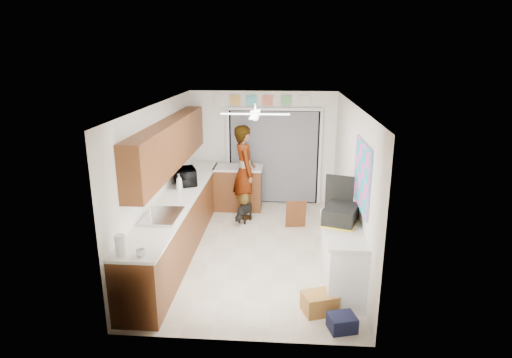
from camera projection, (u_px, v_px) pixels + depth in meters
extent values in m
plane|color=beige|center=(254.00, 248.00, 7.48)|extent=(5.00, 5.00, 0.00)
plane|color=white|center=(254.00, 105.00, 6.76)|extent=(5.00, 5.00, 0.00)
plane|color=white|center=(263.00, 148.00, 9.51)|extent=(3.20, 0.00, 3.20)
plane|color=white|center=(237.00, 245.00, 4.73)|extent=(3.20, 0.00, 3.20)
plane|color=white|center=(160.00, 178.00, 7.23)|extent=(0.00, 5.00, 5.00)
plane|color=white|center=(351.00, 182.00, 7.01)|extent=(0.00, 5.00, 5.00)
cube|color=brown|center=(180.00, 222.00, 7.44)|extent=(0.60, 4.80, 0.90)
cube|color=white|center=(179.00, 197.00, 7.30)|extent=(0.62, 4.80, 0.04)
cube|color=brown|center=(171.00, 144.00, 7.25)|extent=(0.32, 4.00, 0.80)
cube|color=silver|center=(163.00, 217.00, 6.34)|extent=(0.50, 0.76, 0.06)
cylinder|color=silver|center=(150.00, 210.00, 6.32)|extent=(0.03, 0.03, 0.22)
cube|color=brown|center=(238.00, 188.00, 9.30)|extent=(1.00, 0.60, 0.90)
cube|color=white|center=(238.00, 168.00, 9.16)|extent=(1.04, 0.64, 0.04)
cube|color=black|center=(274.00, 157.00, 9.52)|extent=(2.00, 0.06, 2.10)
cube|color=gray|center=(274.00, 158.00, 9.48)|extent=(1.90, 0.03, 2.05)
cube|color=white|center=(228.00, 157.00, 9.56)|extent=(0.06, 0.04, 2.10)
cube|color=white|center=(320.00, 158.00, 9.42)|extent=(0.06, 0.04, 2.10)
cube|color=white|center=(274.00, 109.00, 9.19)|extent=(2.10, 0.04, 0.06)
cube|color=gold|center=(235.00, 100.00, 9.22)|extent=(0.22, 0.02, 0.22)
cube|color=#4EC2D1|center=(251.00, 100.00, 9.20)|extent=(0.22, 0.02, 0.22)
cube|color=#DD6953|center=(268.00, 101.00, 9.18)|extent=(0.22, 0.02, 0.22)
cube|color=#64AF65|center=(286.00, 101.00, 9.15)|extent=(0.22, 0.02, 0.22)
cube|color=silver|center=(305.00, 101.00, 9.12)|extent=(0.22, 0.02, 0.22)
cube|color=silver|center=(219.00, 100.00, 9.25)|extent=(0.22, 0.02, 0.26)
cube|color=white|center=(342.00, 260.00, 6.11)|extent=(0.50, 1.40, 0.90)
cube|color=white|center=(343.00, 229.00, 5.97)|extent=(0.54, 1.44, 0.04)
cube|color=#E655BB|center=(362.00, 175.00, 5.94)|extent=(0.03, 1.15, 0.95)
cube|color=white|center=(255.00, 114.00, 7.01)|extent=(1.14, 1.14, 0.24)
imported|color=black|center=(186.00, 176.00, 7.91)|extent=(0.54, 0.64, 0.30)
imported|color=silver|center=(179.00, 182.00, 7.57)|extent=(0.12, 0.12, 0.29)
imported|color=white|center=(141.00, 253.00, 5.13)|extent=(0.15, 0.15, 0.09)
cylinder|color=white|center=(120.00, 245.00, 5.12)|extent=(0.14, 0.14, 0.27)
cube|color=black|center=(341.00, 215.00, 6.12)|extent=(0.59, 0.68, 0.25)
cube|color=yellow|center=(340.00, 222.00, 6.15)|extent=(0.60, 0.69, 0.02)
cube|color=black|center=(339.00, 192.00, 6.33)|extent=(0.41, 0.16, 0.50)
cube|color=#A47533|center=(320.00, 303.00, 5.61)|extent=(0.51, 0.45, 0.27)
cube|color=black|center=(342.00, 323.00, 5.26)|extent=(0.38, 0.35, 0.20)
cube|color=brown|center=(296.00, 214.00, 8.26)|extent=(0.41, 0.21, 0.58)
imported|color=white|center=(245.00, 172.00, 8.71)|extent=(0.64, 0.80, 1.92)
cube|color=black|center=(245.00, 213.00, 8.61)|extent=(0.38, 0.52, 0.38)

